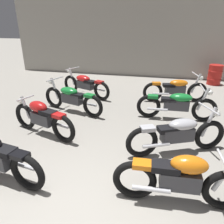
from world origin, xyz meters
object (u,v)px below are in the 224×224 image
Objects in this scene: motorcycle_left_row_1 at (42,117)px; oil_drum at (215,75)px; motorcycle_right_row_2 at (177,104)px; motorcycle_left_row_2 at (72,98)px; motorcycle_right_row_0 at (180,179)px; motorcycle_right_row_1 at (178,134)px; motorcycle_right_row_3 at (176,89)px; motorcycle_left_row_3 at (85,84)px.

motorcycle_left_row_1 is 2.24× the size of oil_drum.
motorcycle_right_row_2 is 4.52m from oil_drum.
motorcycle_left_row_2 is 6.46m from oil_drum.
motorcycle_right_row_0 is 7.51m from oil_drum.
motorcycle_left_row_1 is 3.55m from motorcycle_right_row_2.
motorcycle_right_row_1 is (3.10, -0.06, -0.01)m from motorcycle_left_row_1.
motorcycle_left_row_2 is (0.11, 1.49, -0.01)m from motorcycle_left_row_1.
motorcycle_left_row_2 is at bearing 152.63° from motorcycle_right_row_1.
motorcycle_right_row_3 is at bearing -123.00° from oil_drum.
motorcycle_left_row_3 and motorcycle_right_row_3 have the same top height.
motorcycle_left_row_2 is 1.05× the size of motorcycle_right_row_1.
motorcycle_left_row_3 is 1.04× the size of motorcycle_right_row_0.
motorcycle_right_row_3 is at bearing 88.95° from motorcycle_right_row_1.
motorcycle_right_row_3 is at bearing 2.81° from motorcycle_left_row_3.
motorcycle_left_row_2 is 4.18m from motorcycle_right_row_0.
motorcycle_left_row_3 is at bearing -150.15° from oil_drum.
motorcycle_left_row_3 is at bearing 156.92° from motorcycle_right_row_2.
motorcycle_left_row_1 is 0.89× the size of motorcycle_right_row_3.
oil_drum is (1.75, 4.17, -0.03)m from motorcycle_right_row_2.
motorcycle_right_row_3 is at bearing 88.94° from motorcycle_right_row_0.
motorcycle_right_row_2 is at bearing -23.08° from motorcycle_left_row_3.
oil_drum is (4.89, 5.83, -0.03)m from motorcycle_left_row_1.
motorcycle_right_row_3 is (0.02, 1.51, 0.00)m from motorcycle_right_row_2.
motorcycle_right_row_1 is at bearing -106.89° from oil_drum.
motorcycle_right_row_2 is at bearing 88.74° from motorcycle_right_row_0.
motorcycle_left_row_2 reaches higher than motorcycle_left_row_1.
motorcycle_right_row_2 is at bearing -112.73° from oil_drum.
motorcycle_right_row_0 is 3.13m from motorcycle_right_row_2.
motorcycle_right_row_0 is 1.40m from motorcycle_right_row_1.
motorcycle_left_row_1 is at bearing 178.87° from motorcycle_right_row_1.
motorcycle_right_row_1 is 1.72m from motorcycle_right_row_2.
motorcycle_right_row_0 is at bearing -91.26° from motorcycle_right_row_2.
motorcycle_left_row_3 is (-0.02, 3.01, -0.01)m from motorcycle_left_row_1.
motorcycle_left_row_3 is 1.02× the size of motorcycle_right_row_1.
motorcycle_left_row_1 is at bearing 154.53° from motorcycle_right_row_0.
motorcycle_right_row_0 is (3.07, -1.46, 0.00)m from motorcycle_left_row_1.
oil_drum is (4.78, 4.34, -0.03)m from motorcycle_left_row_2.
motorcycle_left_row_2 and motorcycle_right_row_1 have the same top height.
motorcycle_left_row_3 and motorcycle_right_row_1 have the same top height.
motorcycle_right_row_1 is 0.93× the size of motorcycle_right_row_2.
motorcycle_left_row_1 is 7.61m from oil_drum.
motorcycle_left_row_3 is 0.96× the size of motorcycle_right_row_3.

